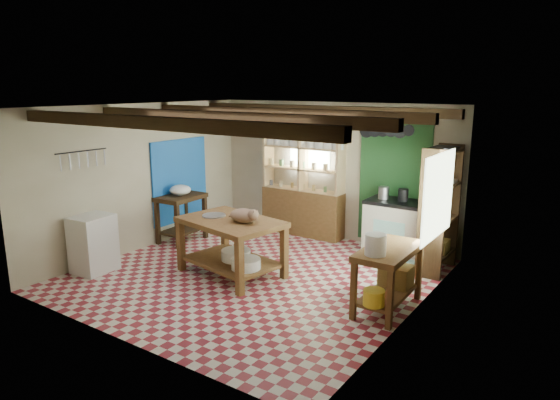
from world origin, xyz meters
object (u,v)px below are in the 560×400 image
Objects in this scene: stove at (396,228)px; prep_table at (182,218)px; work_table at (231,247)px; cat at (244,215)px; right_counter at (388,279)px; white_cabinet at (93,244)px.

stove reaches higher than prep_table.
work_table is 3.45× the size of cat.
work_table is 2.51m from right_counter.
prep_table is at bearing 171.66° from right_counter.
white_cabinet is at bearing -151.90° from cat.
cat reaches higher than work_table.
stove is 2.24m from right_counter.
cat is at bearing 23.13° from white_cabinet.
prep_table is 0.98× the size of white_cabinet.
white_cabinet is (-0.02, -1.92, 0.01)m from prep_table.
work_table is at bearing -25.92° from prep_table.
stove reaches higher than work_table.
work_table is at bearing -178.69° from cat.
right_counter is (4.38, -0.60, -0.02)m from prep_table.
right_counter is (0.73, -2.12, -0.07)m from stove.
prep_table is 2.33m from cat.
work_table is 2.91m from stove.
white_cabinet reaches higher than work_table.
stove is 1.12× the size of prep_table.
cat is at bearing -23.30° from prep_table.
prep_table is (-1.87, 0.79, 0.00)m from work_table.
stove is 2.80m from cat.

